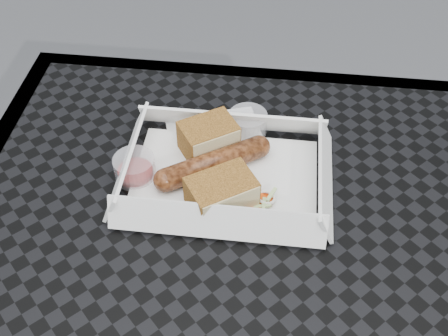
% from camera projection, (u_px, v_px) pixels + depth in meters
% --- Properties ---
extents(food_tray, '(0.22, 0.15, 0.00)m').
position_uv_depth(food_tray, '(225.00, 178.00, 0.68)').
color(food_tray, white).
rests_on(food_tray, patio_table).
extents(bratwurst, '(0.13, 0.10, 0.03)m').
position_uv_depth(bratwurst, '(213.00, 163.00, 0.67)').
color(bratwurst, brown).
rests_on(bratwurst, food_tray).
extents(bread_near, '(0.08, 0.08, 0.04)m').
position_uv_depth(bread_near, '(209.00, 138.00, 0.70)').
color(bread_near, '#915E24').
rests_on(bread_near, food_tray).
extents(bread_far, '(0.09, 0.08, 0.04)m').
position_uv_depth(bread_far, '(222.00, 192.00, 0.64)').
color(bread_far, '#915E24').
rests_on(bread_far, food_tray).
extents(veg_garnish, '(0.03, 0.03, 0.00)m').
position_uv_depth(veg_garnish, '(262.00, 204.00, 0.65)').
color(veg_garnish, '#E7470A').
rests_on(veg_garnish, food_tray).
extents(napkin, '(0.15, 0.15, 0.00)m').
position_uv_depth(napkin, '(217.00, 143.00, 0.72)').
color(napkin, white).
rests_on(napkin, patio_table).
extents(condiment_cup_sauce, '(0.05, 0.05, 0.03)m').
position_uv_depth(condiment_cup_sauce, '(135.00, 168.00, 0.67)').
color(condiment_cup_sauce, maroon).
rests_on(condiment_cup_sauce, patio_table).
extents(condiment_cup_empty, '(0.05, 0.05, 0.03)m').
position_uv_depth(condiment_cup_empty, '(248.00, 123.00, 0.73)').
color(condiment_cup_empty, silver).
rests_on(condiment_cup_empty, patio_table).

